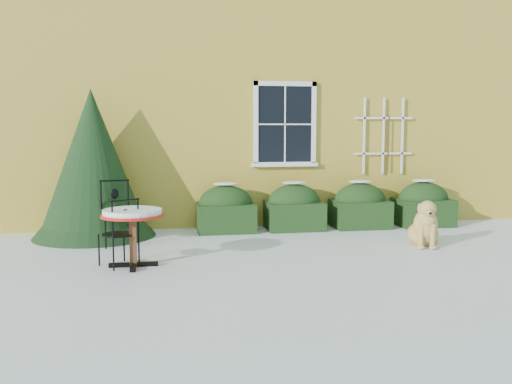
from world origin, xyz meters
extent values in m
plane|color=white|center=(0.00, 0.00, 0.00)|extent=(80.00, 80.00, 0.00)
cube|color=gold|center=(0.00, 7.00, 3.00)|extent=(12.00, 8.00, 6.00)
cube|color=black|center=(0.90, 2.96, 1.98)|extent=(1.05, 0.03, 1.45)
cube|color=white|center=(0.90, 2.95, 2.75)|extent=(1.23, 0.06, 0.09)
cube|color=white|center=(0.90, 2.95, 1.21)|extent=(1.23, 0.06, 0.09)
cube|color=white|center=(0.33, 2.95, 1.98)|extent=(0.09, 0.06, 1.63)
cube|color=white|center=(1.47, 2.95, 1.98)|extent=(0.09, 0.06, 1.63)
cube|color=white|center=(0.90, 2.94, 1.98)|extent=(0.02, 0.02, 1.45)
cube|color=white|center=(0.90, 2.94, 1.98)|extent=(1.05, 0.02, 0.02)
cube|color=white|center=(0.90, 2.95, 1.20)|extent=(1.29, 0.14, 0.07)
cube|color=white|center=(2.50, 2.94, 1.75)|extent=(0.04, 0.03, 1.50)
cube|color=white|center=(2.90, 2.94, 1.75)|extent=(0.04, 0.03, 1.50)
cube|color=white|center=(3.30, 2.94, 1.75)|extent=(0.04, 0.03, 1.50)
cube|color=white|center=(2.90, 2.94, 1.40)|extent=(1.20, 0.03, 0.04)
cube|color=white|center=(2.90, 2.94, 2.10)|extent=(1.20, 0.03, 0.04)
cylinder|color=#472D19|center=(3.00, 2.92, 1.60)|extent=(0.02, 0.02, 1.10)
cube|color=black|center=(-0.30, 2.55, 0.26)|extent=(1.05, 0.80, 0.52)
ellipsoid|color=black|center=(-0.30, 2.55, 0.52)|extent=(1.00, 0.72, 0.67)
ellipsoid|color=white|center=(-0.30, 2.55, 0.88)|extent=(0.47, 0.32, 0.06)
cube|color=black|center=(1.00, 2.55, 0.26)|extent=(1.05, 0.80, 0.52)
ellipsoid|color=black|center=(1.00, 2.55, 0.52)|extent=(1.00, 0.72, 0.67)
ellipsoid|color=white|center=(1.00, 2.55, 0.88)|extent=(0.47, 0.32, 0.06)
cube|color=black|center=(2.30, 2.55, 0.26)|extent=(1.05, 0.80, 0.52)
ellipsoid|color=black|center=(2.30, 2.55, 0.52)|extent=(1.00, 0.72, 0.67)
ellipsoid|color=white|center=(2.30, 2.55, 0.88)|extent=(0.47, 0.32, 0.06)
cube|color=black|center=(3.60, 2.55, 0.26)|extent=(1.05, 0.80, 0.52)
ellipsoid|color=black|center=(3.60, 2.55, 0.52)|extent=(1.00, 0.72, 0.67)
ellipsoid|color=white|center=(3.60, 2.55, 0.88)|extent=(0.47, 0.32, 0.06)
cone|color=black|center=(-2.64, 2.46, 0.62)|extent=(2.13, 2.13, 1.24)
cone|color=black|center=(-2.64, 2.46, 1.29)|extent=(1.91, 1.91, 2.58)
cube|color=black|center=(-1.88, 0.08, 0.03)|extent=(0.67, 0.08, 0.06)
cube|color=black|center=(-1.88, 0.08, 0.03)|extent=(0.08, 0.67, 0.06)
cube|color=brown|center=(-1.88, 0.08, 0.36)|extent=(0.10, 0.10, 0.72)
cylinder|color=red|center=(-1.88, 0.08, 0.72)|extent=(0.86, 0.86, 0.04)
cylinder|color=white|center=(-1.88, 0.08, 0.77)|extent=(0.80, 0.80, 0.07)
cylinder|color=black|center=(-2.02, 0.43, 0.22)|extent=(0.02, 0.02, 0.44)
cylinder|color=black|center=(-2.35, 0.21, 0.22)|extent=(0.02, 0.02, 0.44)
cylinder|color=black|center=(-1.80, 0.10, 0.22)|extent=(0.02, 0.02, 0.44)
cylinder|color=black|center=(-2.13, -0.12, 0.22)|extent=(0.02, 0.02, 0.44)
cylinder|color=black|center=(-2.08, 0.16, 0.44)|extent=(0.45, 0.45, 0.02)
cylinder|color=black|center=(-1.80, 0.10, 0.69)|extent=(0.02, 0.02, 0.49)
cylinder|color=black|center=(-2.13, -0.12, 0.69)|extent=(0.02, 0.02, 0.49)
cylinder|color=black|center=(-1.97, -0.01, 0.94)|extent=(0.37, 0.26, 0.02)
ellipsoid|color=black|center=(-1.97, -0.01, 0.74)|extent=(0.11, 0.09, 0.15)
cylinder|color=black|center=(-2.36, 1.33, 0.25)|extent=(0.03, 0.03, 0.49)
cylinder|color=black|center=(-1.93, 1.42, 0.25)|extent=(0.03, 0.03, 0.49)
cylinder|color=black|center=(-2.45, 1.76, 0.25)|extent=(0.03, 0.03, 0.49)
cylinder|color=black|center=(-2.02, 1.85, 0.25)|extent=(0.03, 0.03, 0.49)
cylinder|color=black|center=(-2.19, 1.59, 0.49)|extent=(0.51, 0.51, 0.02)
cylinder|color=black|center=(-2.45, 1.76, 0.77)|extent=(0.03, 0.03, 0.55)
cylinder|color=black|center=(-2.02, 1.85, 0.77)|extent=(0.03, 0.03, 0.55)
cylinder|color=black|center=(-2.24, 1.81, 1.04)|extent=(0.48, 0.13, 0.03)
ellipsoid|color=black|center=(-2.24, 1.81, 0.82)|extent=(0.14, 0.06, 0.17)
ellipsoid|color=tan|center=(2.73, 0.78, 0.18)|extent=(0.62, 0.65, 0.40)
ellipsoid|color=tan|center=(2.69, 0.60, 0.36)|extent=(0.45, 0.43, 0.50)
sphere|color=tan|center=(2.67, 0.55, 0.47)|extent=(0.31, 0.31, 0.31)
cylinder|color=tan|center=(2.57, 0.50, 0.20)|extent=(0.08, 0.08, 0.40)
cylinder|color=tan|center=(2.74, 0.45, 0.20)|extent=(0.08, 0.08, 0.40)
ellipsoid|color=tan|center=(2.56, 0.46, 0.04)|extent=(0.11, 0.14, 0.07)
ellipsoid|color=tan|center=(2.73, 0.41, 0.04)|extent=(0.11, 0.14, 0.07)
cylinder|color=tan|center=(2.67, 0.54, 0.53)|extent=(0.23, 0.27, 0.22)
sphere|color=tan|center=(2.66, 0.49, 0.64)|extent=(0.26, 0.26, 0.26)
ellipsoid|color=tan|center=(2.63, 0.38, 0.60)|extent=(0.17, 0.23, 0.12)
sphere|color=black|center=(2.61, 0.29, 0.60)|extent=(0.05, 0.05, 0.05)
ellipsoid|color=tan|center=(2.56, 0.56, 0.64)|extent=(0.09, 0.10, 0.17)
ellipsoid|color=tan|center=(2.78, 0.50, 0.64)|extent=(0.09, 0.10, 0.17)
cylinder|color=tan|center=(2.94, 0.93, 0.05)|extent=(0.15, 0.33, 0.07)
camera|label=1|loc=(-1.52, -7.81, 1.91)|focal=40.00mm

